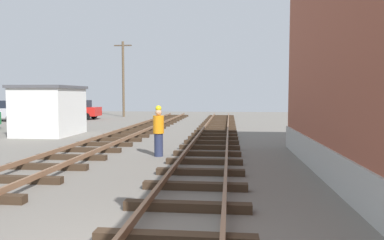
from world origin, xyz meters
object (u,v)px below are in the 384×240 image
at_px(control_hut, 49,110).
at_px(utility_pole_far, 123,77).
at_px(parked_car_silver, 2,111).
at_px(parked_car_red, 76,109).
at_px(track_worker_foreground, 159,131).

relative_size(control_hut, utility_pole_far, 0.50).
bearing_deg(parked_car_silver, control_hut, -46.20).
height_order(parked_car_silver, utility_pole_far, utility_pole_far).
relative_size(parked_car_red, track_worker_foreground, 2.25).
relative_size(utility_pole_far, track_worker_foreground, 4.08).
distance_m(control_hut, parked_car_red, 13.22).
bearing_deg(utility_pole_far, parked_car_red, -128.44).
bearing_deg(track_worker_foreground, parked_car_red, 121.20).
bearing_deg(parked_car_red, control_hut, -72.46).
xyz_separation_m(utility_pole_far, track_worker_foreground, (8.19, -22.96, -3.07)).
distance_m(parked_car_red, parked_car_silver, 6.10).
bearing_deg(utility_pole_far, parked_car_silver, -141.47).
xyz_separation_m(parked_car_silver, utility_pole_far, (8.65, 6.89, 3.10)).
bearing_deg(parked_car_silver, utility_pole_far, 38.53).
relative_size(parked_car_red, parked_car_silver, 1.00).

